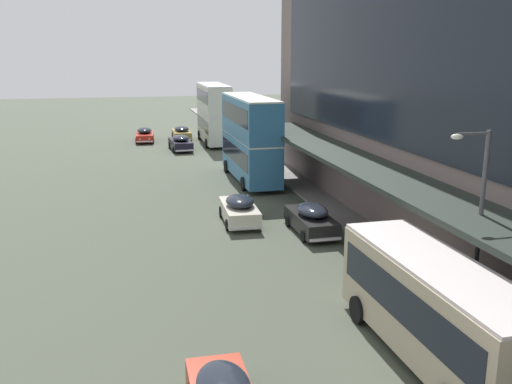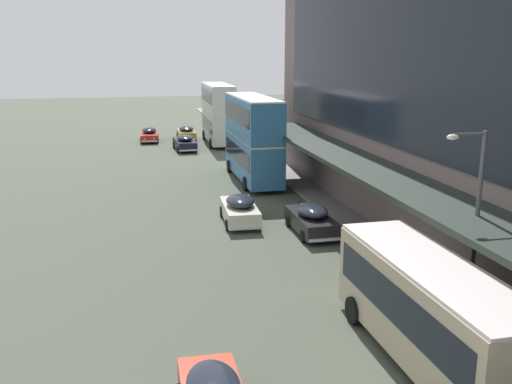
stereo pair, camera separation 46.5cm
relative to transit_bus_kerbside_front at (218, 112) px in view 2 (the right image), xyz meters
The scene contains 10 objects.
transit_bus_kerbside_front is the anchor object (origin of this frame).
transit_bus_kerbside_rear 18.60m from the transit_bus_kerbside_front, 90.74° to the right, with size 2.73×10.13×6.38m.
transit_bus_kerbside_far 45.56m from the transit_bus_kerbside_front, 90.45° to the right, with size 2.83×9.12×3.33m.
sedan_trailing_mid 5.43m from the transit_bus_kerbside_front, 130.77° to the left, with size 2.04×4.92×1.52m.
sedan_lead_mid 8.25m from the transit_bus_kerbside_front, 157.36° to the left, with size 2.10×4.76×1.53m.
sedan_lead_near 5.97m from the transit_bus_kerbside_front, 137.81° to the right, with size 2.14×5.00×1.54m.
sedan_second_mid 29.58m from the transit_bus_kerbside_front, 96.43° to the right, with size 2.08×4.69×1.65m.
sedan_oncoming_rear 32.19m from the transit_bus_kerbside_front, 89.82° to the right, with size 1.91×4.71×1.66m.
street_lamp 43.38m from the transit_bus_kerbside_front, 86.95° to the right, with size 1.50×0.28×6.88m.
fire_hydrant 45.52m from the transit_bus_kerbside_front, 86.55° to the right, with size 0.20×0.40×0.70m.
Camera 2 is at (-5.12, -8.11, 9.62)m, focal length 40.00 mm.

